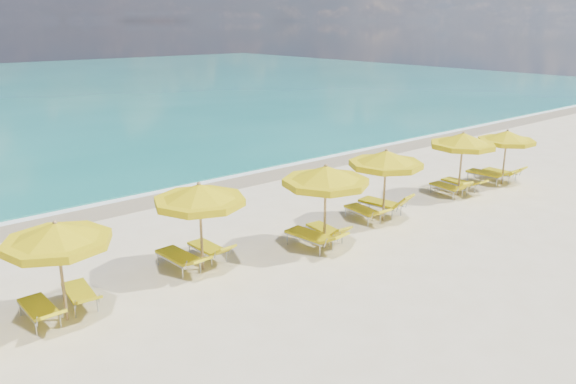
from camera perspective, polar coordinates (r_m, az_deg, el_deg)
ground_plane at (r=17.72m, az=3.13°, el=-4.80°), size 120.00×120.00×0.00m
wet_sand_band at (r=23.36m, az=-9.33°, el=0.42°), size 120.00×2.60×0.01m
foam_line at (r=24.03m, az=-10.31°, el=0.84°), size 120.00×1.20×0.03m
whitecap_far at (r=41.34m, az=-11.70°, el=7.49°), size 18.00×0.30×0.05m
umbrella_1 at (r=13.32m, az=-22.45°, el=-4.11°), size 2.70×2.70×2.42m
umbrella_2 at (r=15.04m, az=-8.99°, el=-0.33°), size 2.51×2.51×2.52m
umbrella_3 at (r=16.39m, az=3.85°, el=1.58°), size 2.87×2.87×2.61m
umbrella_4 at (r=18.96m, az=9.92°, el=3.26°), size 2.84×2.84×2.53m
umbrella_5 at (r=22.61m, az=17.34°, el=4.97°), size 3.09×3.09×2.54m
umbrella_6 at (r=24.85m, az=21.35°, el=5.18°), size 2.96×2.96×2.33m
lounger_1_left at (r=14.16m, az=-23.87°, el=-11.26°), size 0.62×1.79×0.69m
lounger_1_right at (r=14.56m, az=-20.35°, el=-10.06°), size 0.75×1.81×0.67m
lounger_2_left at (r=15.82m, az=-10.95°, el=-6.98°), size 0.75×1.98×0.70m
lounger_2_right at (r=16.34m, az=-8.07°, el=-6.10°), size 0.63×1.74×0.72m
lounger_3_left at (r=16.94m, az=2.35°, el=-4.97°), size 0.89×2.09×0.78m
lounger_3_right at (r=17.59m, az=3.83°, el=-4.25°), size 0.74×1.74×0.74m
lounger_4_left at (r=19.39m, az=7.69°, el=-2.29°), size 0.81×1.90×0.72m
lounger_4_right at (r=20.12m, az=9.50°, el=-1.57°), size 0.94×2.01×0.94m
lounger_5_left at (r=22.85m, az=15.86°, el=0.17°), size 0.77×1.77×0.80m
lounger_5_right at (r=23.59m, az=17.05°, el=0.59°), size 0.69×1.87×0.69m
lounger_6_left at (r=25.17m, az=19.51°, el=1.42°), size 0.82×2.06×0.79m
lounger_6_right at (r=25.78m, az=20.78°, el=1.60°), size 0.61×1.77×0.80m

